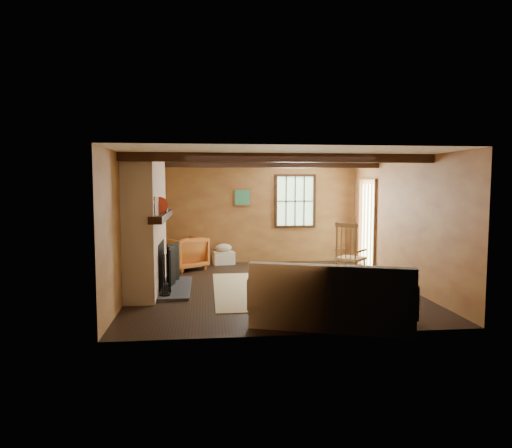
{
  "coord_description": "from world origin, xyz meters",
  "views": [
    {
      "loc": [
        -1.17,
        -8.32,
        1.92
      ],
      "look_at": [
        -0.22,
        0.4,
        1.15
      ],
      "focal_mm": 32.0,
      "sensor_mm": 36.0,
      "label": 1
    }
  ],
  "objects": [
    {
      "name": "laundry_basket",
      "position": [
        -0.78,
        2.55,
        0.15
      ],
      "size": [
        0.56,
        0.46,
        0.3
      ],
      "primitive_type": "cube",
      "rotation": [
        0.0,
        0.0,
        0.17
      ],
      "color": "white",
      "rests_on": "ground"
    },
    {
      "name": "rug",
      "position": [
        0.2,
        -0.2,
        0.0
      ],
      "size": [
        2.5,
        3.0,
        0.01
      ],
      "primitive_type": "cube",
      "color": "tan",
      "rests_on": "ground"
    },
    {
      "name": "fireplace",
      "position": [
        -2.23,
        -0.0,
        1.1
      ],
      "size": [
        1.02,
        2.3,
        2.4
      ],
      "color": "#A86441",
      "rests_on": "ground"
    },
    {
      "name": "firewood_pile",
      "position": [
        -1.92,
        2.49,
        0.12
      ],
      "size": [
        0.69,
        0.12,
        0.25
      ],
      "color": "#4F3621",
      "rests_on": "ground"
    },
    {
      "name": "room_envelope",
      "position": [
        0.22,
        0.26,
        1.63
      ],
      "size": [
        5.02,
        5.52,
        2.44
      ],
      "color": "#A37439",
      "rests_on": "ground"
    },
    {
      "name": "sofa",
      "position": [
        0.52,
        -2.36,
        0.31
      ],
      "size": [
        2.37,
        1.61,
        0.88
      ],
      "rotation": [
        0.0,
        0.0,
        -0.33
      ],
      "color": "silver",
      "rests_on": "ground"
    },
    {
      "name": "basket_pillow",
      "position": [
        -0.78,
        2.55,
        0.4
      ],
      "size": [
        0.39,
        0.31,
        0.19
      ],
      "primitive_type": "ellipsoid",
      "rotation": [
        0.0,
        0.0,
        0.01
      ],
      "color": "silver",
      "rests_on": "laundry_basket"
    },
    {
      "name": "armchair",
      "position": [
        -1.66,
        1.97,
        0.37
      ],
      "size": [
        1.11,
        1.11,
        0.74
      ],
      "primitive_type": "imported",
      "rotation": [
        0.0,
        0.0,
        -2.55
      ],
      "color": "#BF6026",
      "rests_on": "ground"
    },
    {
      "name": "ground",
      "position": [
        0.0,
        0.0,
        0.0
      ],
      "size": [
        5.5,
        5.5,
        0.0
      ],
      "primitive_type": "plane",
      "color": "black",
      "rests_on": "ground"
    },
    {
      "name": "rocking_chair",
      "position": [
        1.62,
        0.3,
        0.5
      ],
      "size": [
        0.92,
        0.92,
        1.18
      ],
      "rotation": [
        0.0,
        0.0,
        2.36
      ],
      "color": "#A78D51",
      "rests_on": "ground"
    }
  ]
}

